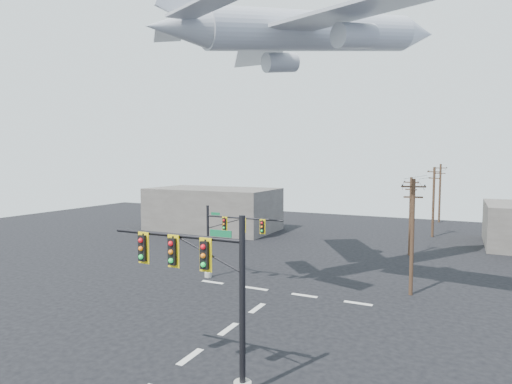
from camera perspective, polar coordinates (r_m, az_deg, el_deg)
The scene contains 11 objects.
ground at distance 23.79m, azimuth -8.77°, elevation -20.91°, with size 120.00×120.00×0.00m, color black.
lane_markings at distance 27.98m, azimuth -2.30°, elevation -16.86°, with size 14.00×21.20×0.01m.
signal_mast_near at distance 19.42m, azimuth -6.57°, elevation -12.85°, with size 7.26×0.86×7.80m.
signal_mast_far at distance 36.10m, azimuth -4.05°, elevation -6.14°, with size 7.27×0.69×6.23m.
utility_pole_a at distance 33.93m, azimuth 20.10°, elevation -5.37°, with size 1.74×0.43×8.72m.
utility_pole_b at distance 48.01m, azimuth 19.89°, elevation -2.84°, with size 1.58×0.78×8.30m.
utility_pole_c at distance 60.42m, azimuth 22.58°, elevation -1.05°, with size 1.76×0.89×9.17m.
utility_pole_d at distance 75.06m, azimuth 23.31°, elevation 0.02°, with size 1.95×0.46×9.44m.
power_lines at distance 54.20m, azimuth 21.84°, elevation 2.00°, with size 3.33×41.50×0.75m.
airliner at distance 34.74m, azimuth 7.98°, elevation 20.37°, with size 21.52×23.80×6.95m.
building_left at distance 62.20m, azimuth -5.77°, elevation -2.26°, with size 18.00×10.00×6.00m, color #625C56.
Camera 1 is at (12.27, -17.70, 10.13)m, focal length 30.00 mm.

